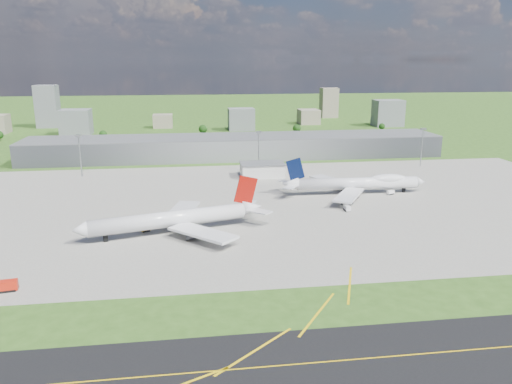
{
  "coord_description": "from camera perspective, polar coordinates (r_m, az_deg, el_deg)",
  "views": [
    {
      "loc": [
        -34.74,
        -195.88,
        69.56
      ],
      "look_at": [
        -3.56,
        29.85,
        9.0
      ],
      "focal_mm": 35.0,
      "sensor_mm": 36.0,
      "label": 1
    }
  ],
  "objects": [
    {
      "name": "bldg_e",
      "position": [
        561.55,
        14.84,
        8.72
      ],
      "size": [
        30.0,
        22.0,
        28.0
      ],
      "primitive_type": "cube",
      "color": "slate",
      "rests_on": "ground"
    },
    {
      "name": "fire_truck",
      "position": [
        175.14,
        -26.8,
        -9.62
      ],
      "size": [
        7.96,
        4.06,
        3.39
      ],
      "rotation": [
        0.0,
        0.0,
        0.17
      ],
      "color": "red",
      "rests_on": "ground"
    },
    {
      "name": "airliner_red_twin",
      "position": [
        209.0,
        -9.08,
        -3.07
      ],
      "size": [
        78.14,
        59.76,
        21.78
      ],
      "rotation": [
        0.0,
        0.0,
        3.4
      ],
      "color": "white",
      "rests_on": "ground"
    },
    {
      "name": "mast_center",
      "position": [
        318.34,
        0.32,
        5.51
      ],
      "size": [
        3.5,
        2.0,
        25.9
      ],
      "color": "gray",
      "rests_on": "ground"
    },
    {
      "name": "bldg_tall_w",
      "position": [
        576.51,
        -22.73,
        9.02
      ],
      "size": [
        22.0,
        20.0,
        44.0
      ],
      "primitive_type": "cube",
      "color": "slate",
      "rests_on": "ground"
    },
    {
      "name": "airliner_blue_quad",
      "position": [
        271.25,
        11.51,
        0.96
      ],
      "size": [
        78.18,
        61.39,
        20.44
      ],
      "rotation": [
        0.0,
        0.0,
        -0.03
      ],
      "color": "white",
      "rests_on": "ground"
    },
    {
      "name": "bldg_w",
      "position": [
        510.19,
        -19.9,
        7.53
      ],
      "size": [
        28.0,
        22.0,
        24.0
      ],
      "primitive_type": "cube",
      "color": "slate",
      "rests_on": "ground"
    },
    {
      "name": "tree_w",
      "position": [
        471.45,
        -17.08,
        6.34
      ],
      "size": [
        6.75,
        6.75,
        8.25
      ],
      "color": "#382314",
      "rests_on": "ground"
    },
    {
      "name": "ops_building",
      "position": [
        306.34,
        0.72,
        2.52
      ],
      "size": [
        26.0,
        16.0,
        8.0
      ],
      "primitive_type": "cube",
      "color": "silver",
      "rests_on": "ground"
    },
    {
      "name": "van_white_far",
      "position": [
        274.85,
        15.12,
        -0.07
      ],
      "size": [
        4.51,
        3.32,
        2.17
      ],
      "rotation": [
        0.0,
        0.0,
        0.39
      ],
      "color": "white",
      "rests_on": "ground"
    },
    {
      "name": "tree_far_e",
      "position": [
        522.88,
        14.19,
        7.29
      ],
      "size": [
        6.3,
        6.3,
        7.7
      ],
      "color": "#382314",
      "rests_on": "ground"
    },
    {
      "name": "tug_yellow",
      "position": [
        213.81,
        -12.52,
        -4.2
      ],
      "size": [
        4.32,
        3.63,
        1.85
      ],
      "rotation": [
        0.0,
        0.0,
        0.48
      ],
      "color": "#C7880B",
      "rests_on": "ground"
    },
    {
      "name": "bldg_c",
      "position": [
        512.19,
        -1.7,
        8.31
      ],
      "size": [
        26.0,
        20.0,
        22.0
      ],
      "primitive_type": "cube",
      "color": "slate",
      "rests_on": "ground"
    },
    {
      "name": "tree_e",
      "position": [
        486.62,
        4.67,
        7.27
      ],
      "size": [
        7.65,
        7.65,
        9.35
      ],
      "color": "#382314",
      "rests_on": "ground"
    },
    {
      "name": "ground",
      "position": [
        354.51,
        -2.09,
        3.56
      ],
      "size": [
        1400.0,
        1400.0,
        0.0
      ],
      "primitive_type": "plane",
      "color": "#31531A",
      "rests_on": "ground"
    },
    {
      "name": "terminal",
      "position": [
        367.82,
        -2.34,
        5.16
      ],
      "size": [
        300.0,
        42.0,
        15.0
      ],
      "primitive_type": "cube",
      "color": "gray",
      "rests_on": "ground"
    },
    {
      "name": "bldg_tall_e",
      "position": [
        632.68,
        8.32,
        10.06
      ],
      "size": [
        20.0,
        18.0,
        36.0
      ],
      "primitive_type": "cube",
      "color": "gray",
      "rests_on": "ground"
    },
    {
      "name": "bldg_ce",
      "position": [
        565.63,
        6.03,
        8.55
      ],
      "size": [
        22.0,
        24.0,
        16.0
      ],
      "primitive_type": "cube",
      "color": "gray",
      "rests_on": "ground"
    },
    {
      "name": "mast_west",
      "position": [
        321.86,
        -19.52,
        4.76
      ],
      "size": [
        3.5,
        2.0,
        25.9
      ],
      "color": "gray",
      "rests_on": "ground"
    },
    {
      "name": "van_white_near",
      "position": [
        240.73,
        10.37,
        -1.84
      ],
      "size": [
        2.4,
        5.14,
        2.6
      ],
      "rotation": [
        0.0,
        0.0,
        1.56
      ],
      "color": "white",
      "rests_on": "ground"
    },
    {
      "name": "tree_c",
      "position": [
        480.36,
        -6.09,
        7.18
      ],
      "size": [
        8.1,
        8.1,
        9.9
      ],
      "color": "#382314",
      "rests_on": "ground"
    },
    {
      "name": "bldg_cw",
      "position": [
        540.11,
        -10.6,
        7.98
      ],
      "size": [
        20.0,
        18.0,
        14.0
      ],
      "primitive_type": "cube",
      "color": "gray",
      "rests_on": "ground"
    },
    {
      "name": "apron",
      "position": [
        249.95,
        2.76,
        -1.28
      ],
      "size": [
        360.0,
        190.0,
        0.08
      ],
      "primitive_type": "cube",
      "color": "gray",
      "rests_on": "ground"
    },
    {
      "name": "mast_east",
      "position": [
        351.11,
        18.48,
        5.63
      ],
      "size": [
        3.5,
        2.0,
        25.9
      ],
      "color": "gray",
      "rests_on": "ground"
    }
  ]
}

